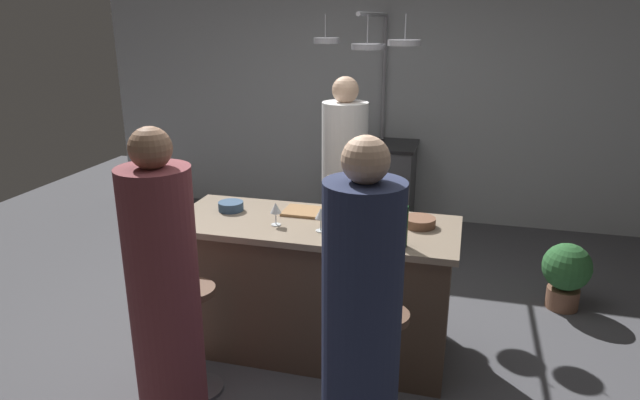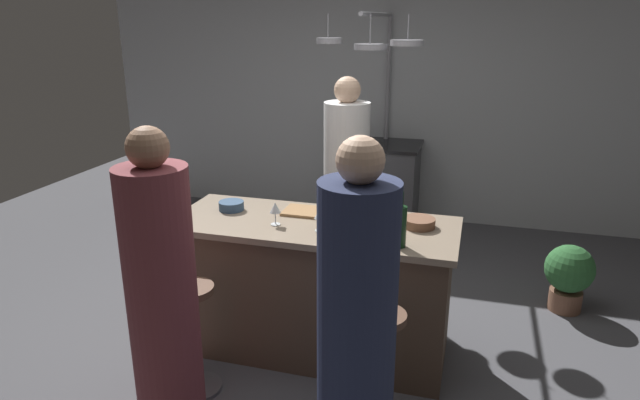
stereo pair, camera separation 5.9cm
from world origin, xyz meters
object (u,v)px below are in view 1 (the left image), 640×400
bar_stool_right (383,364)px  bar_stool_left (196,335)px  cutting_board (308,212)px  wine_bottle_white (329,207)px  wine_bottle_green (341,214)px  potted_plant (566,272)px  wine_glass_near_left_guest (276,209)px  wine_bottle_red (402,225)px  mixing_bowl_wooden (419,222)px  guest_right (361,334)px  chef (344,192)px  guest_left (165,304)px  stove_range (377,184)px  mixing_bowl_blue (231,206)px  pepper_mill (381,204)px  wine_glass_by_chef (321,215)px

bar_stool_right → bar_stool_left: bearing=180.0°
cutting_board → wine_bottle_white: bearing=-45.8°
wine_bottle_green → cutting_board: bearing=135.0°
potted_plant → wine_bottle_white: wine_bottle_white is taller
wine_bottle_white → wine_glass_near_left_guest: wine_bottle_white is taller
wine_bottle_red → cutting_board: bearing=148.8°
mixing_bowl_wooden → guest_right: bearing=-97.4°
chef → guest_left: bearing=-102.9°
stove_range → mixing_bowl_blue: (-0.59, -2.37, 0.48)m
chef → bar_stool_right: 1.80m
bar_stool_left → pepper_mill: pepper_mill is taller
potted_plant → mixing_bowl_wooden: mixing_bowl_wooden is taller
cutting_board → pepper_mill: bearing=0.3°
chef → wine_glass_near_left_guest: chef is taller
wine_bottle_white → guest_right: bearing=-67.9°
stove_range → guest_right: 3.51m
potted_plant → wine_bottle_white: (-1.58, -1.06, 0.73)m
cutting_board → mixing_bowl_wooden: size_ratio=1.62×
bar_stool_left → mixing_bowl_blue: bearing=94.6°
guest_right → wine_bottle_red: size_ratio=5.22×
bar_stool_left → chef: bearing=73.1°
guest_left → pepper_mill: guest_left is taller
chef → potted_plant: chef is taller
bar_stool_left → wine_bottle_red: 1.34m
pepper_mill → cutting_board: bearing=-179.7°
chef → wine_glass_by_chef: chef is taller
wine_glass_near_left_guest → wine_glass_by_chef: bearing=-5.5°
guest_left → pepper_mill: 1.46m
guest_right → cutting_board: (-0.58, 1.16, 0.13)m
cutting_board → mixing_bowl_wooden: 0.73m
cutting_board → wine_glass_by_chef: 0.35m
potted_plant → mixing_bowl_blue: size_ratio=3.13×
wine_glass_by_chef → wine_glass_near_left_guest: size_ratio=1.00×
pepper_mill → wine_glass_near_left_guest: size_ratio=1.44×
guest_left → mixing_bowl_blue: (-0.10, 1.05, 0.16)m
guest_right → potted_plant: bearing=59.6°
stove_range → pepper_mill: size_ratio=4.24×
pepper_mill → wine_glass_near_left_guest: (-0.61, -0.27, 0.00)m
stove_range → wine_glass_by_chef: bearing=-88.2°
chef → wine_glass_by_chef: bearing=-84.3°
chef → mixing_bowl_blue: (-0.56, -0.95, 0.14)m
bar_stool_left → mixing_bowl_blue: size_ratio=4.09×
bar_stool_left → potted_plant: size_ratio=1.31×
guest_right → bar_stool_left: (-1.04, 0.38, -0.40)m
guest_right → wine_bottle_red: bearing=84.5°
cutting_board → mixing_bowl_wooden: (0.73, -0.06, 0.02)m
chef → bar_stool_right: (0.59, -1.65, -0.41)m
cutting_board → guest_left: bearing=-110.1°
wine_glass_by_chef → mixing_bowl_wooden: 0.62m
potted_plant → mixing_bowl_wooden: 1.53m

